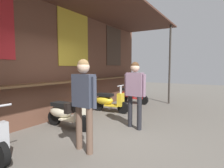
{
  "coord_description": "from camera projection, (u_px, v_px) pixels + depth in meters",
  "views": [
    {
      "loc": [
        -3.47,
        -2.44,
        1.55
      ],
      "look_at": [
        2.19,
        1.02,
        0.98
      ],
      "focal_mm": 30.04,
      "sensor_mm": 36.0,
      "label": 1
    }
  ],
  "objects": [
    {
      "name": "shopper_passing",
      "position": [
        83.0,
        96.0,
        3.42
      ],
      "size": [
        0.26,
        0.67,
        1.71
      ],
      "rotation": [
        0.0,
        0.0,
        3.1
      ],
      "color": "brown",
      "rests_on": "ground_plane"
    },
    {
      "name": "scooter_red",
      "position": [
        132.0,
        94.0,
        8.22
      ],
      "size": [
        0.49,
        1.4,
        0.97
      ],
      "rotation": [
        0.0,
        0.0,
        -1.64
      ],
      "color": "red",
      "rests_on": "ground_plane"
    },
    {
      "name": "scooter_cream",
      "position": [
        66.0,
        113.0,
        4.85
      ],
      "size": [
        0.46,
        1.4,
        0.97
      ],
      "rotation": [
        0.0,
        0.0,
        -1.55
      ],
      "color": "beige",
      "rests_on": "ground_plane"
    },
    {
      "name": "market_stall_facade",
      "position": [
        45.0,
        52.0,
        5.13
      ],
      "size": [
        11.25,
        2.59,
        3.59
      ],
      "color": "brown",
      "rests_on": "ground_plane"
    },
    {
      "name": "scooter_yellow",
      "position": [
        108.0,
        101.0,
        6.6
      ],
      "size": [
        0.49,
        1.4,
        0.97
      ],
      "rotation": [
        0.0,
        0.0,
        -1.5
      ],
      "color": "gold",
      "rests_on": "ground_plane"
    },
    {
      "name": "ground_plane",
      "position": [
        100.0,
        135.0,
        4.35
      ],
      "size": [
        31.49,
        31.49,
        0.0
      ],
      "primitive_type": "plane",
      "color": "#605B54"
    },
    {
      "name": "shopper_browsing",
      "position": [
        135.0,
        87.0,
        4.75
      ],
      "size": [
        0.24,
        0.58,
        1.7
      ],
      "rotation": [
        0.0,
        0.0,
        3.15
      ],
      "color": "#232328",
      "rests_on": "ground_plane"
    }
  ]
}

